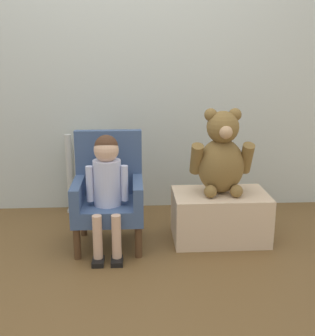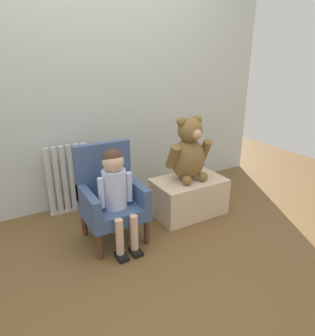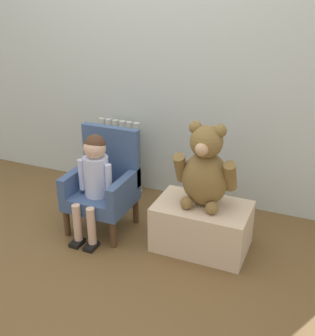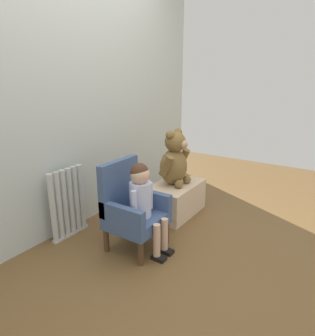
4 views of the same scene
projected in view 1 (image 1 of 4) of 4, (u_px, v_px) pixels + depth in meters
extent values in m
plane|color=brown|center=(124.00, 284.00, 2.26)|extent=(6.00, 6.00, 0.00)
cube|color=silver|center=(123.00, 53.00, 3.12)|extent=(3.80, 0.05, 2.40)
cylinder|color=silver|center=(70.00, 173.00, 3.21)|extent=(0.05, 0.05, 0.59)
cylinder|color=silver|center=(78.00, 173.00, 3.21)|extent=(0.05, 0.05, 0.59)
cylinder|color=silver|center=(86.00, 172.00, 3.22)|extent=(0.05, 0.05, 0.59)
cylinder|color=silver|center=(94.00, 172.00, 3.22)|extent=(0.05, 0.05, 0.59)
cylinder|color=silver|center=(102.00, 172.00, 3.22)|extent=(0.05, 0.05, 0.59)
cylinder|color=silver|center=(111.00, 172.00, 3.23)|extent=(0.05, 0.05, 0.59)
cube|color=silver|center=(92.00, 210.00, 3.30)|extent=(0.37, 0.05, 0.02)
cube|color=#3D547D|center=(109.00, 209.00, 2.65)|extent=(0.43, 0.41, 0.10)
cube|color=#3D547D|center=(109.00, 162.00, 2.75)|extent=(0.43, 0.06, 0.42)
cube|color=#3D547D|center=(78.00, 192.00, 2.61)|extent=(0.06, 0.41, 0.14)
cube|color=#3D547D|center=(138.00, 191.00, 2.63)|extent=(0.06, 0.41, 0.14)
cylinder|color=#4C331E|center=(77.00, 244.00, 2.51)|extent=(0.04, 0.04, 0.20)
cylinder|color=#4C331E|center=(138.00, 242.00, 2.53)|extent=(0.04, 0.04, 0.20)
cylinder|color=#4C331E|center=(83.00, 221.00, 2.85)|extent=(0.04, 0.04, 0.20)
cylinder|color=#4C331E|center=(138.00, 220.00, 2.87)|extent=(0.04, 0.04, 0.20)
cylinder|color=silver|center=(107.00, 183.00, 2.56)|extent=(0.17, 0.17, 0.28)
sphere|color=#D8AD8E|center=(106.00, 150.00, 2.51)|extent=(0.15, 0.15, 0.15)
sphere|color=#472D1E|center=(106.00, 147.00, 2.51)|extent=(0.14, 0.14, 0.14)
cylinder|color=#D8AD8E|center=(98.00, 237.00, 2.45)|extent=(0.06, 0.06, 0.27)
cube|color=black|center=(98.00, 262.00, 2.47)|extent=(0.07, 0.11, 0.03)
cylinder|color=#D8AD8E|center=(116.00, 237.00, 2.45)|extent=(0.06, 0.06, 0.27)
cube|color=black|center=(117.00, 261.00, 2.47)|extent=(0.07, 0.11, 0.03)
cylinder|color=silver|center=(90.00, 184.00, 2.54)|extent=(0.04, 0.04, 0.22)
cylinder|color=silver|center=(125.00, 183.00, 2.55)|extent=(0.04, 0.04, 0.22)
cube|color=beige|center=(220.00, 216.00, 2.77)|extent=(0.61, 0.39, 0.32)
ellipsoid|color=brown|center=(221.00, 166.00, 2.71)|extent=(0.30, 0.26, 0.35)
sphere|color=brown|center=(223.00, 127.00, 2.63)|extent=(0.20, 0.20, 0.20)
sphere|color=tan|center=(226.00, 132.00, 2.55)|extent=(0.08, 0.08, 0.08)
sphere|color=brown|center=(211.00, 115.00, 2.62)|extent=(0.08, 0.08, 0.08)
sphere|color=brown|center=(235.00, 115.00, 2.63)|extent=(0.08, 0.08, 0.08)
cylinder|color=brown|center=(196.00, 159.00, 2.67)|extent=(0.08, 0.16, 0.22)
cylinder|color=brown|center=(246.00, 158.00, 2.69)|extent=(0.08, 0.16, 0.22)
sphere|color=brown|center=(210.00, 192.00, 2.64)|extent=(0.08, 0.08, 0.08)
sphere|color=brown|center=(236.00, 191.00, 2.65)|extent=(0.08, 0.08, 0.08)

